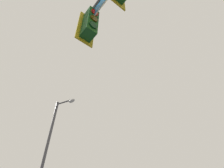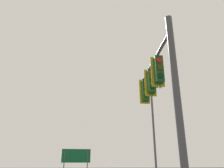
% 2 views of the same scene
% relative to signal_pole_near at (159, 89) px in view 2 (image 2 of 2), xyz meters
% --- Properties ---
extents(signal_pole_near, '(4.70, 1.11, 6.84)m').
position_rel_signal_pole_near_xyz_m(signal_pole_near, '(0.00, 0.00, 0.00)').
color(signal_pole_near, '#47474C').
rests_on(signal_pole_near, ground_plane).
extents(highway_sign, '(0.39, 3.78, 4.04)m').
position_rel_signal_pole_near_xyz_m(highway_sign, '(23.22, 1.20, -1.92)').
color(highway_sign, '#47474C').
rests_on(highway_sign, ground_plane).
extents(street_lamp, '(1.64, 0.58, 8.73)m').
position_rel_signal_pole_near_xyz_m(street_lamp, '(10.27, -4.40, 0.10)').
color(street_lamp, '#4C4C51').
rests_on(street_lamp, ground_plane).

